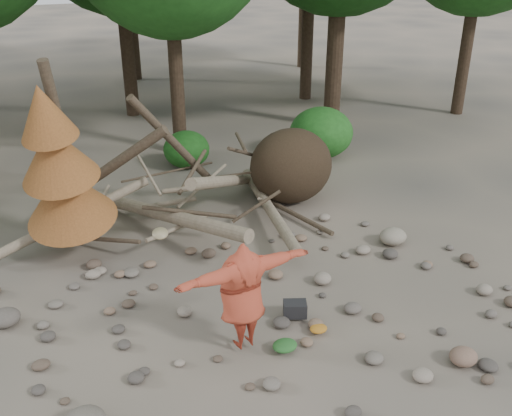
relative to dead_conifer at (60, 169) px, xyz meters
name	(u,v)px	position (x,y,z in m)	size (l,w,h in m)	color
ground	(267,310)	(3.12, -3.37, -2.11)	(120.00, 120.00, 0.00)	#514C44
deadfall_pile	(272,171)	(5.13, 0.87, -1.16)	(8.55, 5.24, 3.30)	#332619
dead_conifer	(60,169)	(0.00, 0.00, 0.00)	(2.06, 2.16, 4.35)	#4C3F30
bush_mid	(186,149)	(3.92, 4.43, -1.55)	(1.40, 1.40, 1.12)	#1D5919
bush_right	(321,133)	(8.12, 3.63, -1.31)	(2.00, 2.00, 1.60)	#256920
frisbee_thrower	(242,295)	(2.30, -4.20, -1.05)	(2.57, 0.92, 2.28)	#AF3D27
backpack	(295,312)	(3.49, -3.80, -1.97)	(0.42, 0.28, 0.28)	black
cloth_green	(285,348)	(2.90, -4.59, -2.03)	(0.43, 0.36, 0.16)	#255D26
cloth_orange	(318,331)	(3.66, -4.39, -2.05)	(0.32, 0.26, 0.12)	#A76A1C
boulder_front_right	(463,356)	(5.47, -6.01, -1.97)	(0.47, 0.43, 0.28)	#7F604F
boulder_mid_right	(393,236)	(6.82, -2.14, -1.92)	(0.63, 0.57, 0.38)	gray
boulder_mid_left	(5,318)	(-1.43, -1.95, -1.95)	(0.55, 0.49, 0.33)	#58514A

